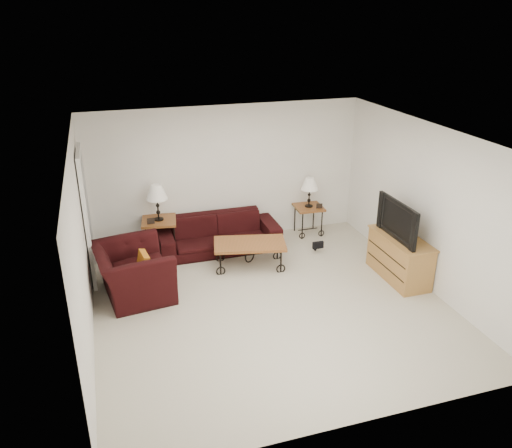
{
  "coord_description": "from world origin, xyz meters",
  "views": [
    {
      "loc": [
        -2.11,
        -6.12,
        4.03
      ],
      "look_at": [
        0.0,
        0.7,
        1.0
      ],
      "focal_mm": 35.82,
      "sensor_mm": 36.0,
      "label": 1
    }
  ],
  "objects_px": {
    "armchair": "(133,272)",
    "tv_stand": "(399,258)",
    "backpack": "(316,241)",
    "coffee_table": "(250,255)",
    "lamp_left": "(157,203)",
    "side_table_left": "(160,236)",
    "television": "(403,220)",
    "sofa": "(219,234)",
    "side_table_right": "(308,220)",
    "lamp_right": "(309,192)"
  },
  "relations": [
    {
      "from": "lamp_right",
      "to": "tv_stand",
      "type": "relative_size",
      "value": 0.48
    },
    {
      "from": "coffee_table",
      "to": "tv_stand",
      "type": "distance_m",
      "value": 2.43
    },
    {
      "from": "sofa",
      "to": "armchair",
      "type": "height_order",
      "value": "armchair"
    },
    {
      "from": "coffee_table",
      "to": "side_table_right",
      "type": "bearing_deg",
      "value": 33.67
    },
    {
      "from": "lamp_left",
      "to": "armchair",
      "type": "relative_size",
      "value": 0.53
    },
    {
      "from": "lamp_right",
      "to": "armchair",
      "type": "height_order",
      "value": "lamp_right"
    },
    {
      "from": "side_table_left",
      "to": "lamp_left",
      "type": "height_order",
      "value": "lamp_left"
    },
    {
      "from": "coffee_table",
      "to": "television",
      "type": "distance_m",
      "value": 2.53
    },
    {
      "from": "lamp_left",
      "to": "television",
      "type": "xyz_separation_m",
      "value": [
        3.52,
        -2.04,
        0.06
      ]
    },
    {
      "from": "lamp_right",
      "to": "armchair",
      "type": "xyz_separation_m",
      "value": [
        -3.39,
        -1.33,
        -0.46
      ]
    },
    {
      "from": "side_table_right",
      "to": "television",
      "type": "relative_size",
      "value": 0.53
    },
    {
      "from": "coffee_table",
      "to": "backpack",
      "type": "relative_size",
      "value": 3.0
    },
    {
      "from": "armchair",
      "to": "tv_stand",
      "type": "height_order",
      "value": "armchair"
    },
    {
      "from": "side_table_right",
      "to": "television",
      "type": "bearing_deg",
      "value": -71.12
    },
    {
      "from": "side_table_left",
      "to": "armchair",
      "type": "bearing_deg",
      "value": -113.16
    },
    {
      "from": "lamp_left",
      "to": "armchair",
      "type": "bearing_deg",
      "value": -113.16
    },
    {
      "from": "tv_stand",
      "to": "lamp_right",
      "type": "bearing_deg",
      "value": 109.39
    },
    {
      "from": "side_table_right",
      "to": "lamp_right",
      "type": "height_order",
      "value": "lamp_right"
    },
    {
      "from": "coffee_table",
      "to": "television",
      "type": "height_order",
      "value": "television"
    },
    {
      "from": "lamp_left",
      "to": "television",
      "type": "relative_size",
      "value": 0.6
    },
    {
      "from": "lamp_right",
      "to": "tv_stand",
      "type": "height_order",
      "value": "lamp_right"
    },
    {
      "from": "television",
      "to": "backpack",
      "type": "height_order",
      "value": "television"
    },
    {
      "from": "tv_stand",
      "to": "television",
      "type": "relative_size",
      "value": 1.12
    },
    {
      "from": "backpack",
      "to": "coffee_table",
      "type": "bearing_deg",
      "value": -171.23
    },
    {
      "from": "sofa",
      "to": "tv_stand",
      "type": "xyz_separation_m",
      "value": [
        2.52,
        -1.86,
        0.04
      ]
    },
    {
      "from": "sofa",
      "to": "armchair",
      "type": "distance_m",
      "value": 1.96
    },
    {
      "from": "tv_stand",
      "to": "television",
      "type": "height_order",
      "value": "television"
    },
    {
      "from": "armchair",
      "to": "tv_stand",
      "type": "distance_m",
      "value": 4.17
    },
    {
      "from": "side_table_left",
      "to": "backpack",
      "type": "distance_m",
      "value": 2.76
    },
    {
      "from": "sofa",
      "to": "backpack",
      "type": "bearing_deg",
      "value": -18.91
    },
    {
      "from": "television",
      "to": "backpack",
      "type": "bearing_deg",
      "value": -146.55
    },
    {
      "from": "lamp_left",
      "to": "lamp_right",
      "type": "xyz_separation_m",
      "value": [
        2.82,
        0.0,
        -0.11
      ]
    },
    {
      "from": "armchair",
      "to": "side_table_left",
      "type": "bearing_deg",
      "value": -30.53
    },
    {
      "from": "armchair",
      "to": "tv_stand",
      "type": "bearing_deg",
      "value": -107.18
    },
    {
      "from": "side_table_left",
      "to": "backpack",
      "type": "relative_size",
      "value": 1.62
    },
    {
      "from": "lamp_left",
      "to": "backpack",
      "type": "xyz_separation_m",
      "value": [
        2.66,
        -0.74,
        -0.76
      ]
    },
    {
      "from": "tv_stand",
      "to": "sofa",
      "type": "bearing_deg",
      "value": 143.54
    },
    {
      "from": "lamp_left",
      "to": "television",
      "type": "height_order",
      "value": "television"
    },
    {
      "from": "sofa",
      "to": "coffee_table",
      "type": "relative_size",
      "value": 1.83
    },
    {
      "from": "side_table_right",
      "to": "coffee_table",
      "type": "distance_m",
      "value": 1.75
    },
    {
      "from": "television",
      "to": "lamp_left",
      "type": "bearing_deg",
      "value": -120.15
    },
    {
      "from": "armchair",
      "to": "lamp_left",
      "type": "bearing_deg",
      "value": -30.53
    },
    {
      "from": "lamp_left",
      "to": "tv_stand",
      "type": "height_order",
      "value": "lamp_left"
    },
    {
      "from": "sofa",
      "to": "backpack",
      "type": "height_order",
      "value": "sofa"
    },
    {
      "from": "lamp_right",
      "to": "coffee_table",
      "type": "height_order",
      "value": "lamp_right"
    },
    {
      "from": "sofa",
      "to": "side_table_left",
      "type": "relative_size",
      "value": 3.38
    },
    {
      "from": "armchair",
      "to": "backpack",
      "type": "height_order",
      "value": "armchair"
    },
    {
      "from": "coffee_table",
      "to": "side_table_left",
      "type": "bearing_deg",
      "value": 144.52
    },
    {
      "from": "lamp_left",
      "to": "armchair",
      "type": "height_order",
      "value": "lamp_left"
    },
    {
      "from": "lamp_left",
      "to": "armchair",
      "type": "xyz_separation_m",
      "value": [
        -0.57,
        -1.33,
        -0.57
      ]
    }
  ]
}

